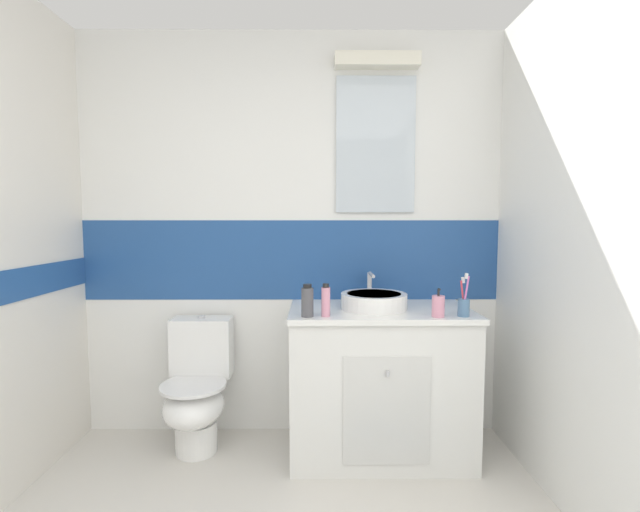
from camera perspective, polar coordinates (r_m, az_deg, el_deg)
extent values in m
cube|color=white|center=(2.98, -3.59, -13.48)|extent=(3.20, 0.10, 0.85)
cube|color=#234C8C|center=(2.84, -3.67, -0.45)|extent=(3.20, 0.10, 0.50)
cube|color=white|center=(2.89, -3.75, 16.08)|extent=(3.20, 0.10, 1.15)
cube|color=silver|center=(2.83, 7.15, 13.97)|extent=(0.48, 0.02, 0.82)
cube|color=white|center=(2.91, 7.36, 23.69)|extent=(0.51, 0.10, 0.08)
cube|color=silver|center=(2.69, 7.61, -15.88)|extent=(1.01, 0.57, 0.82)
cube|color=white|center=(2.56, 7.75, -7.03)|extent=(1.03, 0.59, 0.03)
cube|color=silver|center=(2.44, 8.58, -19.12)|extent=(0.45, 0.01, 0.57)
cylinder|color=silver|center=(2.35, 8.71, -14.70)|extent=(0.02, 0.02, 0.03)
cylinder|color=white|center=(2.54, 6.94, -5.76)|extent=(0.37, 0.37, 0.09)
cylinder|color=#B3B3B8|center=(2.54, 6.95, -4.92)|extent=(0.31, 0.31, 0.01)
cylinder|color=silver|center=(2.75, 6.38, -4.00)|extent=(0.03, 0.03, 0.18)
cylinder|color=silver|center=(2.63, 6.66, -2.40)|extent=(0.02, 0.17, 0.02)
cylinder|color=white|center=(2.89, -15.61, -21.45)|extent=(0.24, 0.24, 0.18)
ellipsoid|color=white|center=(2.77, -15.93, -18.08)|extent=(0.34, 0.42, 0.22)
cylinder|color=white|center=(2.72, -15.99, -15.71)|extent=(0.37, 0.37, 0.02)
cube|color=white|center=(2.87, -14.91, -11.19)|extent=(0.36, 0.17, 0.35)
cylinder|color=silver|center=(2.82, -14.99, -7.58)|extent=(0.04, 0.04, 0.02)
cylinder|color=#4C7299|center=(2.44, 17.98, -6.34)|extent=(0.06, 0.06, 0.09)
cylinder|color=#D83F4C|center=(2.44, 17.87, -4.85)|extent=(0.04, 0.03, 0.16)
cube|color=white|center=(2.43, 17.92, -2.96)|extent=(0.02, 0.02, 0.03)
cylinder|color=#D872BF|center=(2.42, 18.25, -4.64)|extent=(0.04, 0.01, 0.19)
cube|color=white|center=(2.41, 18.30, -2.45)|extent=(0.02, 0.02, 0.03)
cylinder|color=pink|center=(2.39, 14.96, -6.26)|extent=(0.07, 0.07, 0.11)
cylinder|color=#262626|center=(2.38, 15.00, -4.53)|extent=(0.01, 0.01, 0.04)
cylinder|color=#262626|center=(2.37, 15.08, -4.14)|extent=(0.01, 0.02, 0.01)
cylinder|color=#4C4C51|center=(2.31, -1.63, -5.97)|extent=(0.06, 0.06, 0.15)
cylinder|color=black|center=(2.30, -1.64, -3.88)|extent=(0.04, 0.04, 0.02)
cylinder|color=pink|center=(2.32, 0.75, -5.92)|extent=(0.05, 0.05, 0.15)
cylinder|color=black|center=(2.30, 0.75, -3.81)|extent=(0.03, 0.03, 0.02)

